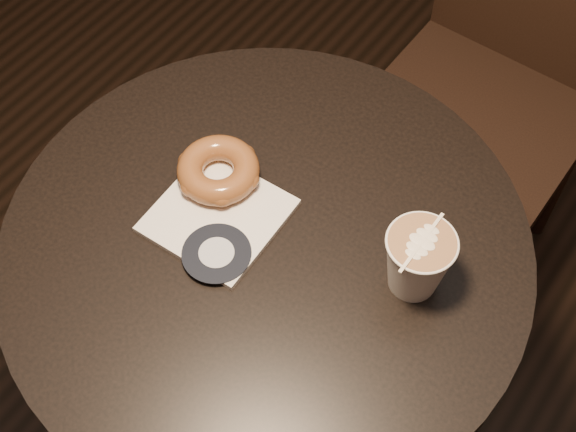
% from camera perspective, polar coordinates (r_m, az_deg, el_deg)
% --- Properties ---
extents(cafe_table, '(0.70, 0.70, 0.75)m').
position_cam_1_polar(cafe_table, '(1.22, -1.40, -6.68)').
color(cafe_table, black).
rests_on(cafe_table, ground).
extents(chair, '(0.41, 0.41, 1.01)m').
position_cam_1_polar(chair, '(1.58, 15.60, 11.42)').
color(chair, black).
rests_on(chair, ground).
extents(pastry_bag, '(0.17, 0.17, 0.01)m').
position_cam_1_polar(pastry_bag, '(1.07, -5.00, 0.04)').
color(pastry_bag, white).
rests_on(pastry_bag, cafe_table).
extents(doughnut, '(0.11, 0.11, 0.04)m').
position_cam_1_polar(doughnut, '(1.08, -4.98, 3.28)').
color(doughnut, brown).
rests_on(doughnut, pastry_bag).
extents(latte_cup, '(0.09, 0.09, 0.10)m').
position_cam_1_polar(latte_cup, '(0.98, 9.16, -3.27)').
color(latte_cup, silver).
rests_on(latte_cup, cafe_table).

